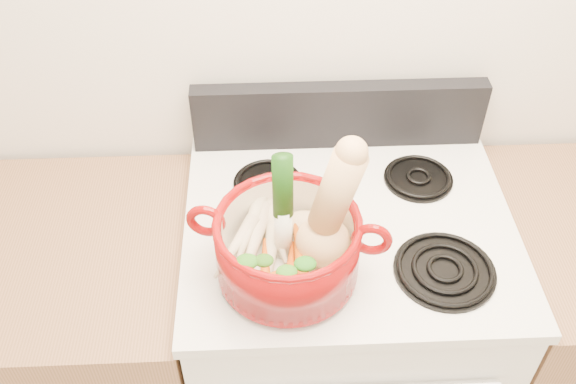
{
  "coord_description": "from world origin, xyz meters",
  "views": [
    {
      "loc": [
        -0.19,
        0.36,
        2.05
      ],
      "look_at": [
        -0.15,
        1.23,
        1.22
      ],
      "focal_mm": 40.0,
      "sensor_mm": 36.0,
      "label": 1
    }
  ],
  "objects_px": {
    "dutch_oven": "(288,247)",
    "leek": "(283,207)",
    "squash": "(330,209)",
    "stove_body": "(338,339)"
  },
  "relations": [
    {
      "from": "dutch_oven",
      "to": "leek",
      "type": "xyz_separation_m",
      "value": [
        -0.01,
        0.03,
        0.09
      ]
    },
    {
      "from": "squash",
      "to": "leek",
      "type": "xyz_separation_m",
      "value": [
        -0.09,
        0.02,
        -0.01
      ]
    },
    {
      "from": "dutch_oven",
      "to": "squash",
      "type": "height_order",
      "value": "squash"
    },
    {
      "from": "stove_body",
      "to": "leek",
      "type": "distance_m",
      "value": 0.71
    },
    {
      "from": "dutch_oven",
      "to": "leek",
      "type": "height_order",
      "value": "leek"
    },
    {
      "from": "stove_body",
      "to": "dutch_oven",
      "type": "relative_size",
      "value": 3.05
    },
    {
      "from": "squash",
      "to": "leek",
      "type": "relative_size",
      "value": 1.08
    },
    {
      "from": "stove_body",
      "to": "leek",
      "type": "relative_size",
      "value": 3.36
    },
    {
      "from": "dutch_oven",
      "to": "leek",
      "type": "distance_m",
      "value": 0.1
    },
    {
      "from": "dutch_oven",
      "to": "leek",
      "type": "bearing_deg",
      "value": 119.07
    }
  ]
}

